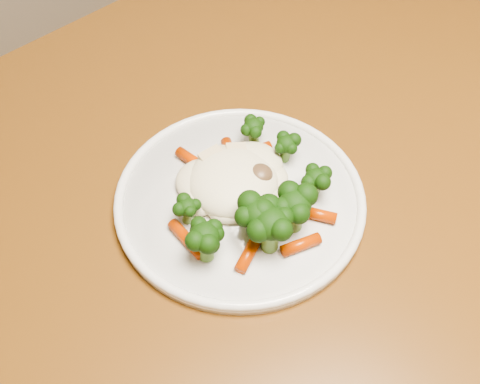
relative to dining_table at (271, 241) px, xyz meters
The scene contains 3 objects.
dining_table is the anchor object (origin of this frame).
plate 0.11m from the dining_table, behind, with size 0.26×0.26×0.01m, color white.
meal 0.14m from the dining_table, 160.46° to the right, with size 0.17×0.18×0.05m.
Camera 1 is at (-0.39, -0.13, 1.25)m, focal length 45.00 mm.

